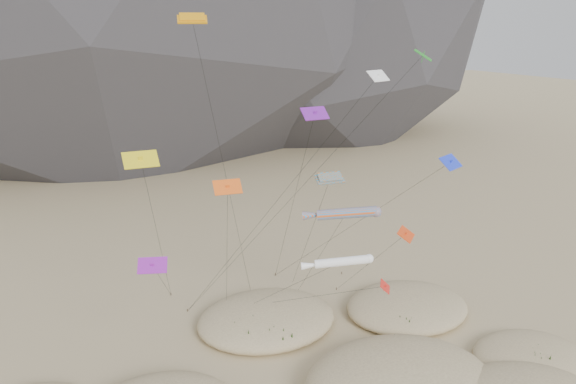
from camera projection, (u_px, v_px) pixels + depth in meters
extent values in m
ellipsoid|color=#CCB789|center=(530.00, 358.00, 48.58)|extent=(10.40, 8.84, 1.93)
ellipsoid|color=#CCB789|center=(267.00, 319.00, 54.59)|extent=(13.69, 11.63, 2.93)
ellipsoid|color=#CCB789|center=(407.00, 307.00, 57.09)|extent=(12.80, 10.88, 2.59)
ellipsoid|color=black|center=(396.00, 349.00, 48.85)|extent=(2.46, 2.10, 0.74)
ellipsoid|color=black|center=(541.00, 360.00, 47.96)|extent=(2.21, 1.89, 0.66)
ellipsoid|color=black|center=(253.00, 330.00, 51.90)|extent=(3.19, 2.73, 0.96)
ellipsoid|color=black|center=(279.00, 337.00, 50.95)|extent=(2.54, 2.18, 0.76)
ellipsoid|color=black|center=(399.00, 303.00, 57.67)|extent=(2.10, 1.80, 0.63)
ellipsoid|color=black|center=(406.00, 324.00, 53.74)|extent=(2.12, 1.82, 0.64)
cylinder|color=#3F2D1E|center=(219.00, 316.00, 56.15)|extent=(0.08, 0.08, 0.30)
cylinder|color=#3F2D1E|center=(226.00, 308.00, 57.72)|extent=(0.08, 0.08, 0.30)
cylinder|color=#3F2D1E|center=(257.00, 291.00, 61.31)|extent=(0.08, 0.08, 0.30)
cylinder|color=#3F2D1E|center=(275.00, 274.00, 65.52)|extent=(0.08, 0.08, 0.30)
cylinder|color=#3F2D1E|center=(336.00, 289.00, 61.96)|extent=(0.08, 0.08, 0.30)
cylinder|color=#3F2D1E|center=(171.00, 294.00, 60.72)|extent=(0.08, 0.08, 0.30)
cylinder|color=#3F2D1E|center=(342.00, 273.00, 65.84)|extent=(0.08, 0.08, 0.30)
cylinder|color=#3F2D1E|center=(188.00, 310.00, 57.27)|extent=(0.08, 0.08, 0.30)
cylinder|color=#F35B19|center=(346.00, 213.00, 49.49)|extent=(4.97, 3.54, 1.48)
sphere|color=#F35B19|center=(376.00, 212.00, 49.22)|extent=(1.00, 1.00, 1.00)
cone|color=#F35B19|center=(314.00, 215.00, 49.80)|extent=(2.28, 1.85, 1.07)
cylinder|color=black|center=(318.00, 258.00, 55.19)|extent=(0.26, 9.34, 12.19)
cylinder|color=white|center=(342.00, 262.00, 44.51)|extent=(4.34, 2.27, 1.00)
sphere|color=white|center=(369.00, 259.00, 44.63)|extent=(0.73, 0.73, 0.73)
cone|color=white|center=(312.00, 265.00, 44.38)|extent=(1.89, 1.24, 0.75)
cylinder|color=black|center=(283.00, 290.00, 50.92)|extent=(3.97, 13.56, 10.12)
cube|color=orange|center=(192.00, 19.00, 43.57)|extent=(2.46, 1.51, 0.69)
cube|color=orange|center=(192.00, 17.00, 43.52)|extent=(2.07, 1.22, 0.67)
cylinder|color=black|center=(227.00, 179.00, 52.38)|extent=(7.49, 7.34, 28.54)
cube|color=orange|center=(330.00, 179.00, 46.48)|extent=(2.52, 1.35, 0.66)
cube|color=orange|center=(330.00, 177.00, 46.42)|extent=(2.13, 1.08, 0.65)
cylinder|color=black|center=(308.00, 239.00, 55.22)|extent=(3.40, 13.42, 15.86)
cube|color=#16951B|center=(423.00, 55.00, 48.87)|extent=(3.00, 3.14, 0.97)
cube|color=#16951B|center=(423.00, 57.00, 48.91)|extent=(0.40, 0.41, 0.98)
cylinder|color=black|center=(296.00, 193.00, 53.08)|extent=(19.27, 10.90, 25.56)
cube|color=#EC5916|center=(228.00, 187.00, 42.25)|extent=(2.25, 1.30, 0.94)
cube|color=#EC5916|center=(228.00, 189.00, 42.29)|extent=(0.30, 0.36, 0.70)
cylinder|color=black|center=(227.00, 257.00, 50.00)|extent=(3.46, 10.92, 16.38)
cube|color=purple|center=(152.00, 265.00, 39.48)|extent=(2.27, 1.64, 0.88)
cube|color=purple|center=(153.00, 267.00, 39.52)|extent=(0.34, 0.37, 0.68)
cylinder|color=black|center=(164.00, 283.00, 50.11)|extent=(5.54, 18.12, 11.86)
cube|color=red|center=(385.00, 286.00, 48.70)|extent=(1.66, 1.82, 0.71)
cube|color=red|center=(385.00, 288.00, 48.74)|extent=(0.31, 0.31, 0.56)
cylinder|color=black|center=(299.00, 299.00, 53.22)|extent=(9.88, 13.38, 6.31)
cube|color=#721B9D|center=(315.00, 113.00, 42.28)|extent=(2.07, 1.03, 0.87)
cube|color=#721B9D|center=(315.00, 115.00, 42.33)|extent=(0.25, 0.29, 0.69)
cylinder|color=black|center=(291.00, 212.00, 53.91)|extent=(4.82, 17.51, 21.69)
cube|color=#1B32E8|center=(451.00, 162.00, 47.50)|extent=(2.64, 1.98, 0.99)
cube|color=#1B32E8|center=(451.00, 164.00, 47.54)|extent=(0.39, 0.41, 0.79)
cylinder|color=black|center=(349.00, 228.00, 56.52)|extent=(7.56, 19.16, 16.93)
cube|color=#EC3B0C|center=(406.00, 234.00, 49.94)|extent=(2.55, 2.46, 0.81)
cube|color=#EC3B0C|center=(406.00, 236.00, 49.98)|extent=(0.35, 0.34, 0.80)
cylinder|color=black|center=(367.00, 265.00, 55.96)|extent=(0.41, 10.85, 10.21)
cube|color=white|center=(378.00, 76.00, 47.86)|extent=(2.29, 1.57, 0.89)
cube|color=white|center=(378.00, 78.00, 47.91)|extent=(0.33, 0.36, 0.70)
cylinder|color=black|center=(274.00, 204.00, 52.58)|extent=(14.93, 10.46, 23.91)
cube|color=yellow|center=(141.00, 159.00, 40.33)|extent=(2.57, 1.38, 1.01)
cube|color=yellow|center=(141.00, 162.00, 40.38)|extent=(0.32, 0.34, 0.84)
cylinder|color=black|center=(159.00, 241.00, 50.54)|extent=(5.16, 14.99, 18.80)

